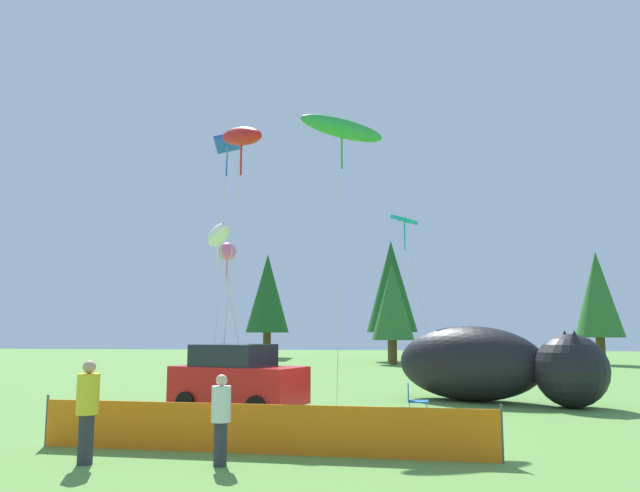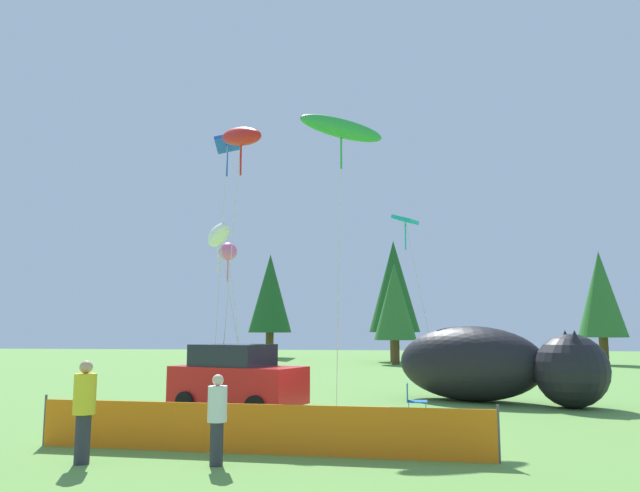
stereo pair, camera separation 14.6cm
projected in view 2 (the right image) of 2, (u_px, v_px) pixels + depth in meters
The scene contains 17 objects.
ground_plane at pixel (328, 423), 16.10m from camera, with size 120.00×120.00×0.00m, color #609342.
parked_car at pixel (237, 379), 18.30m from camera, with size 4.22×2.94×1.96m.
folding_chair at pixel (413, 398), 16.85m from camera, with size 0.55×0.55×0.95m.
inflatable_cat at pixel (492, 367), 20.70m from camera, with size 6.90×5.02×2.52m.
safety_fence at pixel (256, 429), 12.08m from camera, with size 9.15×0.56×1.03m.
spectator_in_yellow_shirt at pixel (217, 416), 11.07m from camera, with size 0.35×0.35×1.58m.
spectator_in_red_shirt at pixel (84, 407), 11.24m from camera, with size 0.40×0.40×1.82m.
kite_green_fish at pixel (341, 129), 19.44m from camera, with size 2.76×1.77×9.22m.
kite_red_lizard at pixel (241, 137), 20.34m from camera, with size 2.03×1.97×9.19m.
kite_white_ghost at pixel (219, 236), 21.55m from camera, with size 2.52×2.97×6.07m.
kite_blue_box at pixel (227, 148), 23.79m from camera, with size 1.00×3.10×9.82m.
kite_pink_octopus at pixel (228, 252), 26.74m from camera, with size 1.63×1.87×6.12m.
kite_teal_diamond at pixel (406, 223), 26.53m from camera, with size 1.85×2.05×7.26m.
horizon_tree_east at pixel (270, 294), 55.83m from camera, with size 3.85×3.85×9.20m.
horizon_tree_west at pixel (394, 287), 48.67m from camera, with size 3.94×3.94×9.39m.
horizon_tree_mid at pixel (395, 302), 44.22m from camera, with size 2.99×2.99×7.15m.
horizon_tree_northeast at pixel (601, 294), 43.88m from camera, with size 3.34×3.34×7.96m.
Camera 2 is at (2.05, -16.44, 2.36)m, focal length 35.00 mm.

